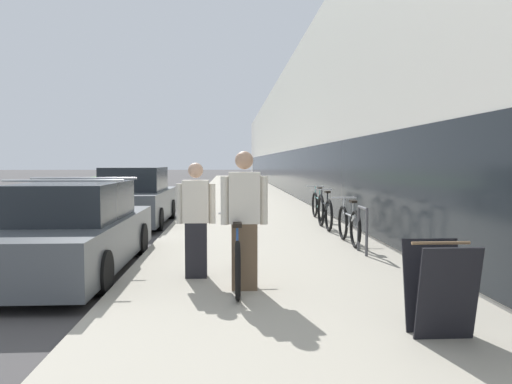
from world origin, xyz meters
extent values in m
cube|color=#B2AA99|center=(6.21, 21.00, 0.06)|extent=(4.59, 70.00, 0.11)
cube|color=silver|center=(13.55, 29.00, 3.49)|extent=(10.00, 70.00, 6.98)
cube|color=#1E2328|center=(8.59, 29.00, 1.25)|extent=(0.10, 63.00, 2.20)
cube|color=#518E42|center=(-7.42, 25.00, 0.01)|extent=(6.23, 70.00, 0.03)
torus|color=black|center=(5.56, 2.52, 0.47)|extent=(0.06, 0.71, 0.71)
torus|color=black|center=(5.56, 0.85, 0.47)|extent=(0.06, 0.71, 0.71)
cylinder|color=#2D56A8|center=(5.56, 1.69, 0.69)|extent=(0.04, 1.42, 0.04)
cylinder|color=#2D56A8|center=(5.56, 1.35, 0.58)|extent=(0.04, 0.85, 0.33)
cylinder|color=#2D56A8|center=(5.56, 1.15, 0.83)|extent=(0.03, 0.03, 0.29)
cube|color=black|center=(5.56, 1.15, 0.98)|extent=(0.11, 0.22, 0.05)
cylinder|color=#2D56A8|center=(5.56, 2.39, 0.84)|extent=(0.03, 0.03, 0.31)
cylinder|color=silver|center=(5.56, 2.39, 1.00)|extent=(0.52, 0.03, 0.03)
cube|color=brown|center=(5.65, 1.39, 0.54)|extent=(0.33, 0.24, 0.86)
cube|color=beige|center=(5.65, 1.39, 1.30)|extent=(0.40, 0.24, 0.66)
cylinder|color=beige|center=(5.40, 1.39, 1.26)|extent=(0.10, 0.10, 0.62)
cylinder|color=beige|center=(5.90, 1.39, 1.26)|extent=(0.10, 0.10, 0.62)
sphere|color=tan|center=(5.65, 1.39, 1.78)|extent=(0.23, 0.23, 0.23)
cube|color=black|center=(4.99, 2.09, 0.51)|extent=(0.30, 0.22, 0.78)
cube|color=beige|center=(4.99, 2.09, 1.20)|extent=(0.37, 0.22, 0.60)
cylinder|color=beige|center=(4.76, 2.09, 1.17)|extent=(0.09, 0.09, 0.57)
cylinder|color=beige|center=(5.22, 2.09, 1.17)|extent=(0.09, 0.09, 0.57)
sphere|color=tan|center=(4.99, 2.09, 1.64)|extent=(0.21, 0.21, 0.21)
cylinder|color=#4C4C51|center=(7.85, 3.52, 0.52)|extent=(0.05, 0.05, 0.82)
cylinder|color=#4C4C51|center=(7.85, 4.07, 0.52)|extent=(0.05, 0.05, 0.82)
cylinder|color=#4C4C51|center=(7.85, 3.79, 0.93)|extent=(0.05, 0.55, 0.05)
torus|color=black|center=(7.86, 5.39, 0.48)|extent=(0.06, 0.72, 0.72)
torus|color=black|center=(7.86, 4.34, 0.48)|extent=(0.06, 0.72, 0.72)
cylinder|color=#B7BCC1|center=(7.86, 4.87, 0.70)|extent=(0.04, 0.88, 0.04)
cylinder|color=#B7BCC1|center=(7.86, 4.66, 0.59)|extent=(0.04, 0.54, 0.33)
cylinder|color=#B7BCC1|center=(7.86, 4.53, 0.85)|extent=(0.03, 0.03, 0.30)
cube|color=black|center=(7.86, 4.53, 0.99)|extent=(0.11, 0.22, 0.05)
cylinder|color=#B7BCC1|center=(7.86, 5.30, 0.85)|extent=(0.03, 0.03, 0.32)
cylinder|color=silver|center=(7.86, 5.30, 1.01)|extent=(0.52, 0.03, 0.03)
torus|color=black|center=(7.81, 7.62, 0.50)|extent=(0.06, 0.76, 0.76)
torus|color=black|center=(7.81, 6.63, 0.50)|extent=(0.06, 0.76, 0.76)
cylinder|color=black|center=(7.81, 7.13, 0.73)|extent=(0.04, 0.84, 0.04)
cylinder|color=black|center=(7.81, 6.93, 0.62)|extent=(0.04, 0.51, 0.35)
cylinder|color=black|center=(7.81, 6.81, 0.89)|extent=(0.03, 0.03, 0.32)
cube|color=black|center=(7.81, 6.81, 1.04)|extent=(0.11, 0.22, 0.05)
cylinder|color=black|center=(7.81, 7.54, 0.89)|extent=(0.03, 0.03, 0.33)
cylinder|color=silver|center=(7.81, 7.54, 1.06)|extent=(0.52, 0.03, 0.03)
torus|color=black|center=(8.01, 9.74, 0.49)|extent=(0.06, 0.75, 0.75)
torus|color=black|center=(8.01, 8.76, 0.49)|extent=(0.06, 0.75, 0.75)
cylinder|color=#7AD1C6|center=(8.01, 9.25, 0.71)|extent=(0.04, 0.83, 0.04)
cylinder|color=#7AD1C6|center=(8.01, 9.05, 0.61)|extent=(0.04, 0.51, 0.34)
cylinder|color=#7AD1C6|center=(8.01, 8.93, 0.87)|extent=(0.03, 0.03, 0.31)
cube|color=black|center=(8.01, 8.93, 1.02)|extent=(0.11, 0.22, 0.05)
cylinder|color=#7AD1C6|center=(8.01, 9.66, 0.88)|extent=(0.03, 0.03, 0.33)
cylinder|color=silver|center=(8.01, 9.66, 1.04)|extent=(0.52, 0.03, 0.03)
cube|color=black|center=(7.44, -0.63, 0.56)|extent=(0.56, 0.20, 0.89)
cube|color=black|center=(7.44, -0.27, 0.56)|extent=(0.56, 0.20, 0.89)
cylinder|color=#93704C|center=(7.44, -0.45, 1.00)|extent=(0.56, 0.03, 0.03)
cube|color=#4C5156|center=(3.01, 3.02, 0.50)|extent=(1.64, 4.78, 0.70)
cube|color=#1E2328|center=(3.01, 3.02, 1.14)|extent=(1.41, 2.39, 0.58)
cylinder|color=silver|center=(3.01, 3.55, 1.48)|extent=(1.76, 0.04, 0.04)
cylinder|color=silver|center=(3.01, 2.50, 1.48)|extent=(1.76, 0.04, 0.04)
cylinder|color=black|center=(2.26, 4.46, 0.30)|extent=(0.22, 0.60, 0.60)
cylinder|color=black|center=(3.77, 4.46, 0.30)|extent=(0.22, 0.60, 0.60)
cylinder|color=black|center=(3.77, 1.59, 0.30)|extent=(0.22, 0.60, 0.60)
cube|color=#4C5156|center=(2.83, 9.11, 0.55)|extent=(1.78, 4.57, 0.81)
cube|color=#1E2328|center=(2.83, 9.11, 1.28)|extent=(1.53, 2.29, 0.65)
cylinder|color=black|center=(2.01, 10.48, 0.30)|extent=(0.22, 0.60, 0.60)
cylinder|color=black|center=(3.65, 10.48, 0.30)|extent=(0.22, 0.60, 0.60)
cylinder|color=black|center=(2.01, 7.74, 0.30)|extent=(0.22, 0.60, 0.60)
cylinder|color=black|center=(3.65, 7.74, 0.30)|extent=(0.22, 0.60, 0.60)
camera|label=1|loc=(5.46, -4.98, 1.75)|focal=35.00mm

